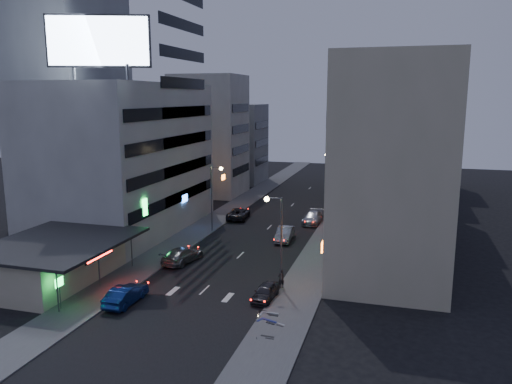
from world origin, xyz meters
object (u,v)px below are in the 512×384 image
at_px(parked_car_right_far, 313,218).
at_px(scooter_silver_b, 279,306).
at_px(scooter_black_a, 275,330).
at_px(parked_car_left, 239,213).
at_px(scooter_black_b, 276,307).
at_px(scooter_blue, 278,314).
at_px(parked_car_right_mid, 285,234).
at_px(person, 281,279).
at_px(road_car_blue, 126,295).
at_px(road_car_silver, 183,255).
at_px(parked_car_right_near, 265,292).
at_px(scooter_silver_a, 286,319).

bearing_deg(parked_car_right_far, scooter_silver_b, -82.65).
bearing_deg(scooter_black_a, parked_car_right_far, 7.92).
distance_m(parked_car_left, scooter_black_b, 30.82).
bearing_deg(scooter_blue, parked_car_right_mid, 31.64).
relative_size(parked_car_right_far, person, 3.16).
height_order(parked_car_right_mid, road_car_blue, parked_car_right_mid).
xyz_separation_m(road_car_blue, road_car_silver, (0.08, 10.69, 0.01)).
height_order(parked_car_left, person, person).
bearing_deg(parked_car_right_far, scooter_blue, -82.45).
bearing_deg(person, parked_car_right_near, 32.89).
height_order(parked_car_left, road_car_blue, road_car_blue).
relative_size(parked_car_right_far, scooter_silver_b, 2.54).
xyz_separation_m(parked_car_right_near, scooter_blue, (2.04, -4.05, 0.09)).
distance_m(parked_car_right_far, scooter_silver_a, 30.55).
height_order(road_car_blue, scooter_blue, road_car_blue).
height_order(scooter_silver_a, scooter_blue, scooter_blue).
height_order(parked_car_right_far, scooter_silver_b, parked_car_right_far).
bearing_deg(road_car_silver, parked_car_right_mid, -117.95).
height_order(person, scooter_silver_a, person).
bearing_deg(scooter_black_a, scooter_black_b, 15.33).
height_order(parked_car_right_far, person, person).
xyz_separation_m(parked_car_right_far, scooter_silver_a, (3.35, -30.37, -0.14)).
bearing_deg(scooter_silver_a, road_car_blue, 109.77).
bearing_deg(scooter_silver_b, person, 13.40).
xyz_separation_m(road_car_silver, scooter_black_a, (12.88, -13.04, -0.15)).
bearing_deg(parked_car_right_mid, scooter_blue, -81.85).
bearing_deg(scooter_silver_b, scooter_black_a, -169.76).
distance_m(parked_car_left, parked_car_right_far, 10.16).
bearing_deg(scooter_silver_b, road_car_silver, 54.12).
xyz_separation_m(parked_car_right_far, scooter_silver_b, (2.45, -28.61, -0.01)).
xyz_separation_m(parked_car_right_near, parked_car_left, (-10.79, 25.66, 0.11)).
distance_m(parked_car_right_mid, road_car_blue, 22.64).
relative_size(parked_car_right_near, road_car_silver, 0.71).
height_order(road_car_silver, scooter_black_b, road_car_silver).
bearing_deg(person, parked_car_right_far, -128.81).
distance_m(scooter_black_a, scooter_silver_b, 3.78).
height_order(road_car_blue, scooter_silver_b, road_car_blue).
bearing_deg(scooter_black_b, scooter_silver_b, -67.58).
xyz_separation_m(parked_car_left, scooter_silver_a, (13.49, -29.96, -0.14)).
bearing_deg(scooter_silver_b, parked_car_right_near, 36.64).
distance_m(scooter_black_a, scooter_blue, 2.26).
height_order(parked_car_right_mid, scooter_blue, parked_car_right_mid).
distance_m(person, scooter_black_a, 9.05).
bearing_deg(parked_car_right_mid, road_car_blue, -114.81).
height_order(scooter_black_a, scooter_blue, scooter_blue).
bearing_deg(parked_car_right_near, scooter_silver_b, -51.17).
distance_m(parked_car_right_near, parked_car_right_far, 26.07).
height_order(parked_car_right_near, road_car_silver, road_car_silver).
relative_size(scooter_black_a, scooter_silver_a, 1.02).
distance_m(scooter_black_a, scooter_silver_a, 2.00).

